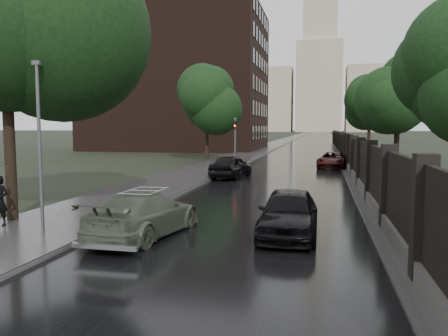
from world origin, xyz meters
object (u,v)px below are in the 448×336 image
car_right_far (333,160)px  hatchback_left (231,166)px  tree_right_b (398,102)px  lamp_post (40,147)px  car_right_near (289,213)px  traffic_light (235,138)px  tree_left_far (207,106)px  tree_right_c (370,111)px  volga_sedan (145,214)px  tree_left_near (4,29)px

car_right_far → hatchback_left: bearing=-120.9°
tree_right_b → lamp_post: (-12.90, -20.50, -2.28)m
tree_right_b → car_right_near: 20.04m
traffic_light → tree_left_far: bearing=126.5°
tree_left_far → tree_right_b: tree_left_far is taller
hatchback_left → car_right_far: (6.51, 8.43, -0.10)m
tree_right_c → lamp_post: (-12.90, -38.50, -2.28)m
traffic_light → car_right_near: bearing=-74.8°
volga_sedan → hatchback_left: hatchback_left is taller
traffic_light → volga_sedan: bearing=-85.6°
tree_right_c → traffic_light: size_ratio=1.75×
tree_right_b → traffic_light: tree_right_b is taller
car_right_far → volga_sedan: bearing=-97.4°
tree_left_near → volga_sedan: bearing=-7.2°
tree_left_far → lamp_post: 28.73m
tree_right_c → traffic_light: (-11.80, -15.01, -2.55)m
traffic_light → car_right_far: bearing=7.5°
lamp_post → car_right_far: lamp_post is taller
tree_left_near → hatchback_left: (4.49, 14.58, -5.68)m
volga_sedan → tree_right_b: bearing=-109.3°
traffic_light → hatchback_left: 7.69m
tree_right_b → lamp_post: tree_right_b is taller
lamp_post → car_right_far: (8.80, 24.51, -2.03)m
tree_left_near → tree_right_c: (15.10, 37.00, -1.47)m
tree_left_far → car_right_near: 28.71m
traffic_light → car_right_near: 22.52m
lamp_post → volga_sedan: bearing=17.1°
volga_sedan → car_right_near: 4.29m
lamp_post → traffic_light: bearing=87.3°
traffic_light → car_right_near: size_ratio=0.96×
tree_left_near → tree_right_b: size_ratio=1.31×
tree_right_b → volga_sedan: tree_right_b is taller
tree_left_far → car_right_far: tree_left_far is taller
tree_left_far → tree_right_b: size_ratio=1.05×
car_right_near → car_right_far: size_ratio=0.90×
tree_left_near → traffic_light: tree_left_near is taller
lamp_post → traffic_light: size_ratio=1.28×
tree_left_near → lamp_post: bearing=-34.3°
traffic_light → hatchback_left: size_ratio=0.92×
tree_right_b → lamp_post: 24.33m
tree_right_b → car_right_far: tree_right_b is taller
tree_left_far → tree_right_c: size_ratio=1.05×
tree_left_near → tree_left_far: tree_left_near is taller
hatchback_left → tree_right_c: bearing=-107.6°
traffic_light → car_right_far: traffic_light is taller
tree_left_near → car_right_far: bearing=64.4°
tree_left_far → tree_right_c: (15.50, 10.00, -0.29)m
tree_left_near → car_right_near: size_ratio=2.21×
tree_right_b → car_right_near: tree_right_b is taller
tree_left_far → volga_sedan: tree_left_far is taller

